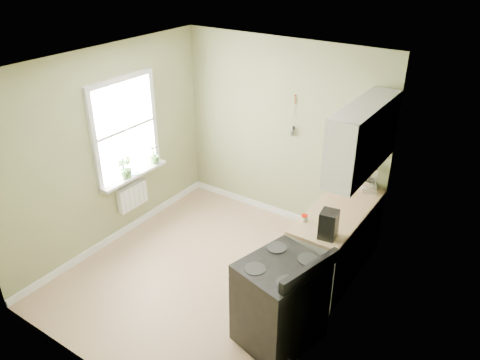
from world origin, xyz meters
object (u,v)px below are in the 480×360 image
Objects in this scene: kettle at (346,176)px; coffee_maker at (328,225)px; stand_mixer at (370,178)px; stove at (280,302)px.

coffee_maker is (0.34, -1.34, 0.06)m from kettle.
stand_mixer is at bearing -1.14° from kettle.
stand_mixer is 1.34m from coffee_maker.
kettle is (-0.21, 2.14, 0.50)m from stove.
coffee_maker is at bearing 80.80° from stove.
stove is 3.45× the size of coffee_maker.
stand_mixer is 1.18× the size of coffee_maker.
stand_mixer reaches higher than stove.
stand_mixer reaches higher than kettle.
stand_mixer reaches higher than coffee_maker.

